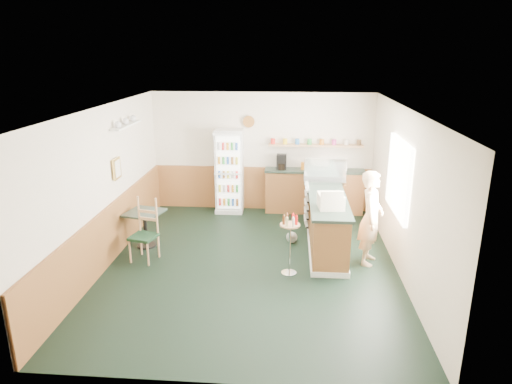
# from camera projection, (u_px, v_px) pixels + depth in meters

# --- Properties ---
(ground) EXTENTS (6.00, 6.00, 0.00)m
(ground) POSITION_uv_depth(u_px,v_px,m) (251.00, 264.00, 7.97)
(ground) COLOR black
(ground) RESTS_ON ground
(room_envelope) EXTENTS (5.04, 6.02, 2.72)m
(room_envelope) POSITION_uv_depth(u_px,v_px,m) (242.00, 169.00, 8.23)
(room_envelope) COLOR beige
(room_envelope) RESTS_ON ground
(service_counter) EXTENTS (0.68, 3.01, 1.01)m
(service_counter) POSITION_uv_depth(u_px,v_px,m) (326.00, 220.00, 8.75)
(service_counter) COLOR brown
(service_counter) RESTS_ON ground
(back_counter) EXTENTS (2.24, 0.42, 1.69)m
(back_counter) POSITION_uv_depth(u_px,v_px,m) (313.00, 189.00, 10.38)
(back_counter) COLOR brown
(back_counter) RESTS_ON ground
(drinks_fridge) EXTENTS (0.62, 0.53, 1.89)m
(drinks_fridge) POSITION_uv_depth(u_px,v_px,m) (229.00, 171.00, 10.35)
(drinks_fridge) COLOR silver
(drinks_fridge) RESTS_ON ground
(display_case) EXTENTS (0.84, 0.44, 0.48)m
(display_case) POSITION_uv_depth(u_px,v_px,m) (325.00, 171.00, 9.20)
(display_case) COLOR silver
(display_case) RESTS_ON service_counter
(cash_register) EXTENTS (0.45, 0.47, 0.24)m
(cash_register) POSITION_uv_depth(u_px,v_px,m) (331.00, 201.00, 7.73)
(cash_register) COLOR #EEE0C5
(cash_register) RESTS_ON service_counter
(shopkeeper) EXTENTS (0.53, 0.64, 1.66)m
(shopkeeper) POSITION_uv_depth(u_px,v_px,m) (371.00, 218.00, 7.80)
(shopkeeper) COLOR tan
(shopkeeper) RESTS_ON ground
(condiment_stand) EXTENTS (0.33, 0.33, 1.03)m
(condiment_stand) POSITION_uv_depth(u_px,v_px,m) (290.00, 237.00, 7.45)
(condiment_stand) COLOR silver
(condiment_stand) RESTS_ON ground
(newspaper_rack) EXTENTS (0.09, 0.43, 0.86)m
(newspaper_rack) POSITION_uv_depth(u_px,v_px,m) (307.00, 205.00, 9.01)
(newspaper_rack) COLOR black
(newspaper_rack) RESTS_ON ground
(cafe_table) EXTENTS (0.76, 0.76, 0.70)m
(cafe_table) POSITION_uv_depth(u_px,v_px,m) (145.00, 222.00, 8.56)
(cafe_table) COLOR black
(cafe_table) RESTS_ON ground
(cafe_chair) EXTENTS (0.50, 0.50, 1.12)m
(cafe_chair) POSITION_uv_depth(u_px,v_px,m) (145.00, 228.00, 8.04)
(cafe_chair) COLOR black
(cafe_chair) RESTS_ON ground
(dog_doorstop) EXTENTS (0.22, 0.28, 0.26)m
(dog_doorstop) POSITION_uv_depth(u_px,v_px,m) (292.00, 237.00, 8.81)
(dog_doorstop) COLOR gray
(dog_doorstop) RESTS_ON ground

